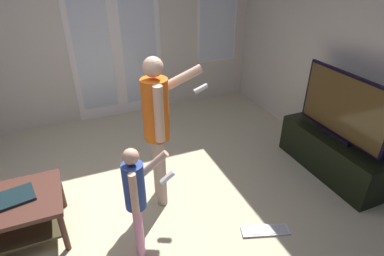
{
  "coord_description": "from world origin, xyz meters",
  "views": [
    {
      "loc": [
        -0.2,
        -2.2,
        2.25
      ],
      "look_at": [
        0.77,
        0.11,
        0.84
      ],
      "focal_mm": 29.25,
      "sensor_mm": 36.0,
      "label": 1
    }
  ],
  "objects": [
    {
      "name": "ground_plane",
      "position": [
        0.0,
        0.0,
        -0.01
      ],
      "size": [
        5.48,
        4.9,
        0.02
      ],
      "primitive_type": "cube",
      "color": "beige"
    },
    {
      "name": "wall_back_with_doors",
      "position": [
        0.1,
        2.41,
        1.23
      ],
      "size": [
        5.48,
        0.09,
        2.53
      ],
      "color": "beige",
      "rests_on": "ground_plane"
    },
    {
      "name": "wall_right_plain",
      "position": [
        2.71,
        0.0,
        1.25
      ],
      "size": [
        0.06,
        4.9,
        2.5
      ],
      "color": "beige",
      "rests_on": "ground_plane"
    },
    {
      "name": "coffee_table",
      "position": [
        -0.89,
        0.21,
        0.32
      ],
      "size": [
        0.9,
        0.64,
        0.44
      ],
      "color": "#4B291F",
      "rests_on": "ground_plane"
    },
    {
      "name": "tv_stand",
      "position": [
        2.42,
        -0.08,
        0.23
      ],
      "size": [
        0.41,
        1.31,
        0.46
      ],
      "color": "black",
      "rests_on": "ground_plane"
    },
    {
      "name": "flat_screen_tv",
      "position": [
        2.42,
        -0.07,
        0.83
      ],
      "size": [
        0.08,
        1.11,
        0.73
      ],
      "color": "black",
      "rests_on": "tv_stand"
    },
    {
      "name": "person_adult",
      "position": [
        0.48,
        0.24,
        0.91
      ],
      "size": [
        0.68,
        0.41,
        1.51
      ],
      "color": "tan",
      "rests_on": "ground_plane"
    },
    {
      "name": "person_child",
      "position": [
        0.12,
        -0.33,
        0.62
      ],
      "size": [
        0.43,
        0.28,
        1.04
      ],
      "color": "pink",
      "rests_on": "ground_plane"
    },
    {
      "name": "loose_keyboard",
      "position": [
        1.22,
        -0.57,
        0.01
      ],
      "size": [
        0.46,
        0.26,
        0.02
      ],
      "color": "white",
      "rests_on": "ground_plane"
    },
    {
      "name": "laptop_closed",
      "position": [
        -0.82,
        0.23,
        0.45
      ],
      "size": [
        0.38,
        0.31,
        0.02
      ],
      "primitive_type": "cube",
      "rotation": [
        0.0,
        0.0,
        0.19
      ],
      "color": "black",
      "rests_on": "coffee_table"
    }
  ]
}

